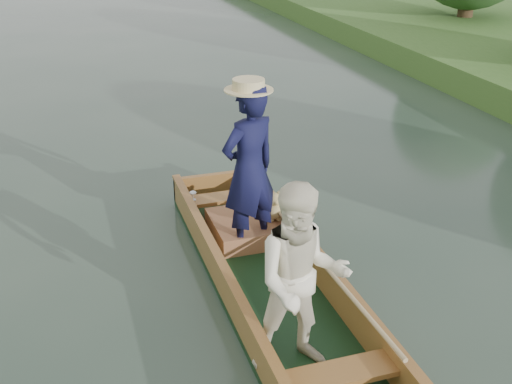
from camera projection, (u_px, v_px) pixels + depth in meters
name	position (u px, v px, depth m)	size (l,w,h in m)	color
ground	(274.00, 297.00, 6.69)	(120.00, 120.00, 0.00)	#283D30
punt	(273.00, 244.00, 6.34)	(1.19, 5.00, 2.07)	black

